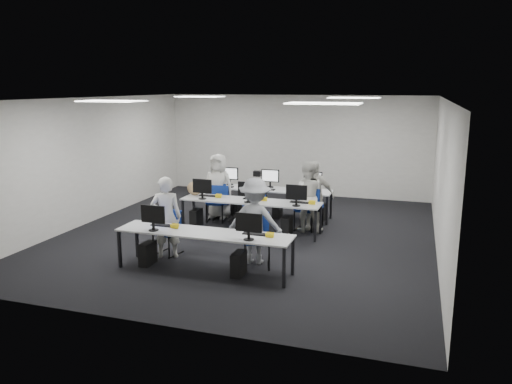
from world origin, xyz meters
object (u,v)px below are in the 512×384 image
(chair_2, at_px, (217,209))
(chair_4, at_px, (306,217))
(desk_front, at_px, (204,235))
(chair_5, at_px, (223,208))
(student_0, at_px, (166,217))
(student_3, at_px, (313,195))
(chair_3, at_px, (255,213))
(chair_7, at_px, (311,215))
(student_1, at_px, (307,196))
(desk_mid, at_px, (251,203))
(chair_6, at_px, (256,211))
(photographer, at_px, (255,221))
(student_2, at_px, (218,186))
(chair_0, at_px, (168,241))
(chair_1, at_px, (257,250))

(chair_2, relative_size, chair_4, 0.95)
(chair_2, bearing_deg, desk_front, -80.22)
(chair_5, distance_m, student_0, 2.96)
(student_0, relative_size, student_3, 0.99)
(chair_3, relative_size, chair_4, 0.98)
(chair_2, bearing_deg, chair_7, -7.82)
(chair_3, distance_m, student_1, 1.41)
(desk_mid, xyz_separation_m, chair_4, (1.16, 0.59, -0.39))
(student_1, bearing_deg, chair_3, -13.90)
(desk_mid, distance_m, student_0, 2.34)
(chair_2, distance_m, student_1, 2.38)
(chair_2, height_order, chair_6, chair_2)
(chair_3, bearing_deg, chair_6, 108.34)
(chair_3, relative_size, student_1, 0.56)
(chair_6, distance_m, photographer, 2.96)
(chair_2, height_order, chair_5, chair_5)
(chair_7, bearing_deg, student_2, 176.02)
(chair_0, bearing_deg, student_1, 57.09)
(student_0, height_order, photographer, photographer)
(chair_1, height_order, chair_6, chair_1)
(chair_6, bearing_deg, student_0, -121.78)
(chair_0, xyz_separation_m, chair_2, (-0.05, 2.62, 0.01))
(chair_4, bearing_deg, desk_front, -106.18)
(chair_6, distance_m, chair_7, 1.41)
(student_0, distance_m, photographer, 1.74)
(chair_6, bearing_deg, desk_front, -103.47)
(chair_0, bearing_deg, student_3, 58.20)
(desk_mid, bearing_deg, chair_7, 29.77)
(chair_1, xyz_separation_m, chair_2, (-1.92, 2.72, -0.03))
(chair_2, bearing_deg, desk_mid, -40.06)
(chair_4, distance_m, student_2, 2.39)
(desk_mid, bearing_deg, student_3, 27.16)
(chair_1, relative_size, photographer, 0.60)
(chair_5, relative_size, chair_6, 1.10)
(chair_6, distance_m, student_1, 1.51)
(photographer, bearing_deg, desk_front, 39.01)
(chair_2, xyz_separation_m, chair_7, (2.37, 0.05, 0.03))
(chair_7, bearing_deg, chair_0, -130.04)
(chair_4, relative_size, chair_5, 1.04)
(chair_2, distance_m, student_2, 0.59)
(chair_6, relative_size, student_1, 0.51)
(chair_7, bearing_deg, chair_1, -98.16)
(desk_mid, distance_m, student_2, 1.49)
(desk_front, relative_size, student_2, 1.97)
(student_0, bearing_deg, chair_6, -128.55)
(chair_3, height_order, student_1, student_1)
(chair_6, xyz_separation_m, student_2, (-1.01, 0.05, 0.55))
(desk_mid, bearing_deg, chair_0, -118.62)
(chair_3, bearing_deg, student_2, 172.05)
(student_1, bearing_deg, chair_5, -15.76)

